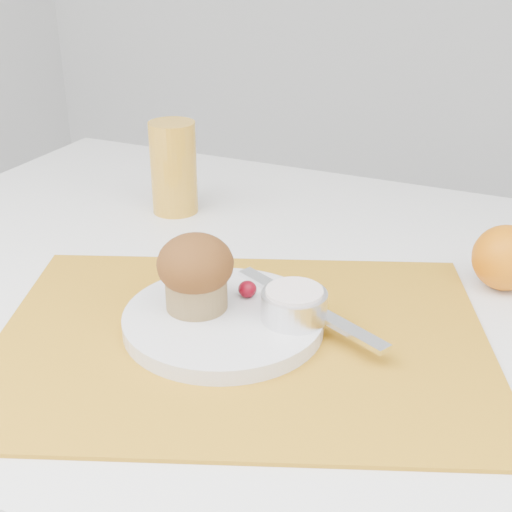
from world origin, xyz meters
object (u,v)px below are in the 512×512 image
at_px(muffin, 196,272).
at_px(juice_glass, 174,168).
at_px(plate, 224,320).
at_px(orange, 506,258).

bearing_deg(muffin, juice_glass, 124.31).
relative_size(plate, muffin, 2.57).
bearing_deg(plate, orange, 41.28).
height_order(plate, muffin, muffin).
distance_m(juice_glass, muffin, 0.32).
relative_size(juice_glass, muffin, 1.63).
bearing_deg(juice_glass, plate, -51.44).
height_order(plate, juice_glass, juice_glass).
xyz_separation_m(plate, orange, (0.25, 0.22, 0.02)).
relative_size(orange, muffin, 0.93).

